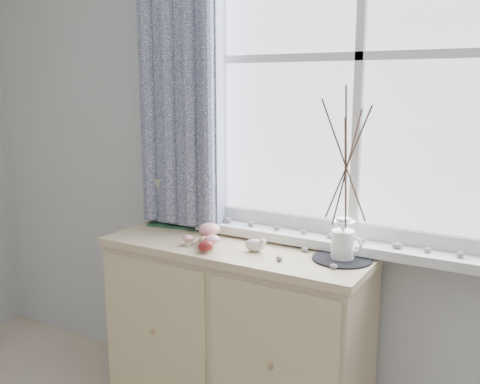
{
  "coord_description": "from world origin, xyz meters",
  "views": [
    {
      "loc": [
        1.0,
        -0.17,
        1.54
      ],
      "look_at": [
        -0.1,
        1.7,
        1.1
      ],
      "focal_mm": 40.0,
      "sensor_mm": 36.0,
      "label": 1
    }
  ],
  "objects_px": {
    "botanical_book": "(175,203)",
    "twig_pitcher": "(346,161)",
    "sideboard": "(235,335)",
    "toadstool_cluster": "(208,233)"
  },
  "relations": [
    {
      "from": "botanical_book",
      "to": "sideboard",
      "type": "bearing_deg",
      "value": -25.19
    },
    {
      "from": "botanical_book",
      "to": "toadstool_cluster",
      "type": "bearing_deg",
      "value": -38.93
    },
    {
      "from": "twig_pitcher",
      "to": "toadstool_cluster",
      "type": "bearing_deg",
      "value": -146.56
    },
    {
      "from": "toadstool_cluster",
      "to": "twig_pitcher",
      "type": "distance_m",
      "value": 0.68
    },
    {
      "from": "sideboard",
      "to": "toadstool_cluster",
      "type": "relative_size",
      "value": 6.71
    },
    {
      "from": "botanical_book",
      "to": "twig_pitcher",
      "type": "relative_size",
      "value": 0.52
    },
    {
      "from": "twig_pitcher",
      "to": "sideboard",
      "type": "bearing_deg",
      "value": -150.64
    },
    {
      "from": "botanical_book",
      "to": "toadstool_cluster",
      "type": "xyz_separation_m",
      "value": [
        0.29,
        -0.15,
        -0.07
      ]
    },
    {
      "from": "sideboard",
      "to": "toadstool_cluster",
      "type": "xyz_separation_m",
      "value": [
        -0.11,
        -0.05,
        0.48
      ]
    },
    {
      "from": "botanical_book",
      "to": "twig_pitcher",
      "type": "xyz_separation_m",
      "value": [
        0.87,
        -0.05,
        0.27
      ]
    }
  ]
}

